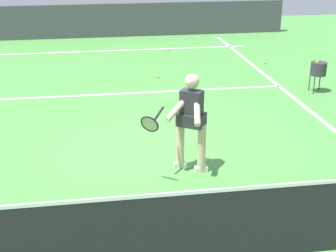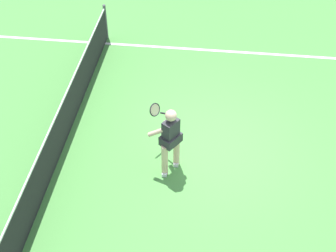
# 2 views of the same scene
# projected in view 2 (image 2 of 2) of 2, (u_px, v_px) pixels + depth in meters

# --- Properties ---
(ground_plane) EXTENTS (26.23, 26.23, 0.00)m
(ground_plane) POSITION_uv_depth(u_px,v_px,m) (214.00, 147.00, 10.01)
(ground_plane) COLOR #4C9342
(sideline_right_marking) EXTENTS (0.10, 18.17, 0.01)m
(sideline_right_marking) POSITION_uv_depth(u_px,v_px,m) (220.00, 51.00, 12.74)
(sideline_right_marking) COLOR white
(sideline_right_marking) RESTS_ON ground
(court_net) EXTENTS (8.14, 0.08, 1.02)m
(court_net) POSITION_uv_depth(u_px,v_px,m) (65.00, 119.00, 9.97)
(court_net) COLOR #4C4C51
(court_net) RESTS_ON ground
(tennis_player) EXTENTS (1.09, 0.76, 1.55)m
(tennis_player) POSITION_uv_depth(u_px,v_px,m) (170.00, 138.00, 9.00)
(tennis_player) COLOR beige
(tennis_player) RESTS_ON ground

